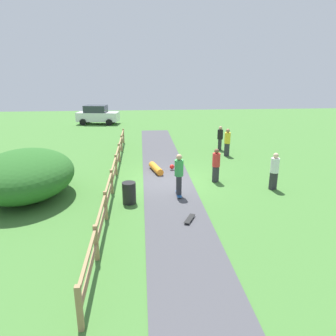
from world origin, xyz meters
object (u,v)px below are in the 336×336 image
at_px(bush_large, 25,175).
at_px(parked_car_white, 97,115).
at_px(skater_fallen, 157,168).
at_px(bystander_black, 220,137).
at_px(skateboard_loose, 190,219).
at_px(bystander_white, 274,169).
at_px(bystander_red, 216,164).
at_px(skater_riding, 179,173).
at_px(trash_bin, 129,193).
at_px(bystander_yellow, 227,141).

height_order(bush_large, parked_car_white, bush_large).
relative_size(skater_fallen, bystander_black, 0.99).
distance_m(skateboard_loose, bystander_white, 5.25).
distance_m(skater_fallen, bystander_black, 6.48).
height_order(bystander_red, parked_car_white, parked_car_white).
bearing_deg(skateboard_loose, skater_riding, 92.68).
bearing_deg(bystander_red, trash_bin, -151.33).
distance_m(skater_riding, bystander_red, 2.66).
height_order(bush_large, bystander_yellow, bush_large).
bearing_deg(bystander_red, parked_car_white, 113.61).
bearing_deg(bystander_yellow, bystander_white, -84.90).
relative_size(skateboard_loose, parked_car_white, 0.18).
xyz_separation_m(bush_large, skater_riding, (6.52, -0.45, 0.04)).
xyz_separation_m(trash_bin, skateboard_loose, (2.24, -1.82, -0.36)).
bearing_deg(bystander_yellow, trash_bin, -130.56).
distance_m(trash_bin, bystander_yellow, 9.28).
relative_size(skater_riding, bystander_red, 1.12).
relative_size(bush_large, skater_fallen, 2.90).
xyz_separation_m(skateboard_loose, bystander_red, (1.92, 4.10, 0.83)).
xyz_separation_m(skater_fallen, bystander_yellow, (4.65, 2.96, 0.78)).
height_order(skater_riding, parked_car_white, parked_car_white).
distance_m(bystander_white, bystander_black, 7.61).
bearing_deg(bystander_white, bystander_red, 152.51).
height_order(skater_riding, bystander_black, skater_riding).
height_order(trash_bin, skater_riding, skater_riding).
bearing_deg(parked_car_white, skateboard_loose, -74.76).
xyz_separation_m(skater_fallen, bystander_red, (2.79, -1.81, 0.72)).
relative_size(trash_bin, bystander_red, 0.54).
relative_size(trash_bin, skater_fallen, 0.55).
xyz_separation_m(bush_large, bystander_red, (8.55, 1.26, -0.11)).
distance_m(skater_fallen, bystander_red, 3.40).
bearing_deg(bystander_white, skater_fallen, 149.48).
distance_m(trash_bin, bystander_black, 10.48).
relative_size(skater_riding, bystander_yellow, 1.06).
bearing_deg(bystander_white, skateboard_loose, -146.66).
distance_m(bystander_red, bystander_black, 6.58).
height_order(bystander_yellow, bystander_black, bystander_yellow).
height_order(trash_bin, skateboard_loose, trash_bin).
bearing_deg(trash_bin, parked_car_white, 100.68).
bearing_deg(skateboard_loose, bush_large, 156.80).
bearing_deg(trash_bin, bush_large, 166.93).
bearing_deg(parked_car_white, bystander_black, -50.87).
distance_m(bystander_black, parked_car_white, 15.64).
height_order(bystander_white, bystander_red, bystander_white).
height_order(bystander_red, bystander_black, bystander_red).
xyz_separation_m(trash_bin, parked_car_white, (-3.91, 20.74, 0.51)).
xyz_separation_m(skater_riding, skateboard_loose, (0.11, -2.39, -0.98)).
bearing_deg(bush_large, bystander_red, 8.35).
height_order(trash_bin, bystander_red, bystander_red).
relative_size(bush_large, parked_car_white, 1.09).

